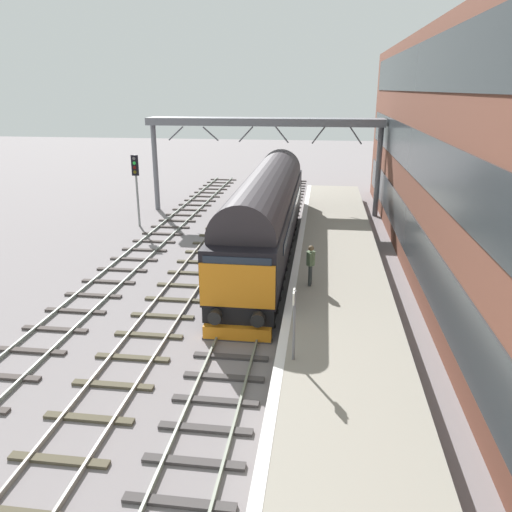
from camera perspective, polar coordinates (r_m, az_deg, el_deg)
name	(u,v)px	position (r m, az deg, el deg)	size (l,w,h in m)	color
ground_plane	(250,305)	(20.93, -0.71, -5.52)	(140.00, 140.00, 0.00)	gray
track_main	(250,304)	(20.90, -0.71, -5.38)	(2.50, 60.00, 0.15)	gray
track_adjacent_west	(174,299)	(21.56, -9.21, -4.86)	(2.50, 60.00, 0.15)	gray
track_adjacent_far_west	(93,295)	(22.81, -17.89, -4.22)	(2.50, 60.00, 0.15)	gray
station_platform	(339,298)	(20.56, 9.30, -4.70)	(4.00, 44.00, 1.01)	gray
station_building	(471,159)	(24.76, 23.12, 10.07)	(4.90, 40.49, 11.03)	brown
diesel_locomotive	(267,211)	(26.01, 1.23, 5.06)	(2.74, 18.90, 4.68)	black
signal_post_near	(136,180)	(33.02, -13.36, 8.30)	(0.44, 0.22, 4.55)	gray
platform_number_sign	(294,315)	(14.36, 4.31, -6.64)	(0.10, 0.44, 2.14)	slate
waiting_passenger	(311,262)	(20.02, 6.18, -0.63)	(0.37, 0.51, 1.64)	#2F3434
overhead_footbridge	(264,126)	(35.54, 0.89, 14.44)	(16.09, 2.00, 6.58)	slate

